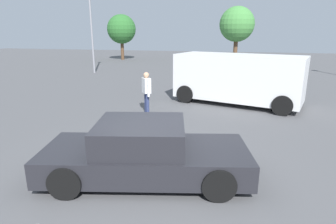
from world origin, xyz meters
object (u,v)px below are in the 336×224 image
(van_white, at_px, (238,78))
(pedestrian, at_px, (147,89))
(sedan_foreground, at_px, (144,153))
(light_post_mid, at_px, (90,2))

(van_white, relative_size, pedestrian, 3.55)
(van_white, height_order, pedestrian, van_white)
(sedan_foreground, height_order, van_white, van_white)
(pedestrian, height_order, light_post_mid, light_post_mid)
(pedestrian, bearing_deg, sedan_foreground, 71.45)
(van_white, xyz_separation_m, pedestrian, (-3.33, -2.37, -0.20))
(van_white, distance_m, pedestrian, 4.09)
(sedan_foreground, bearing_deg, light_post_mid, 109.11)
(pedestrian, relative_size, light_post_mid, 0.21)
(van_white, height_order, light_post_mid, light_post_mid)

